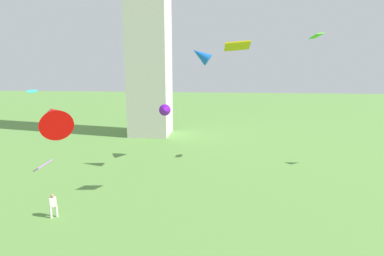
# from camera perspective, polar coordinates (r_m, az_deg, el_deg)

# --- Properties ---
(person_2) EXTENTS (0.49, 0.45, 1.64)m
(person_2) POSITION_cam_1_polar(r_m,az_deg,el_deg) (22.85, -24.33, -12.75)
(person_2) COLOR silver
(person_2) RESTS_ON ground_plane
(kite_flying_0) EXTENTS (0.76, 1.00, 0.51)m
(kite_flying_0) POSITION_cam_1_polar(r_m,az_deg,el_deg) (16.75, -25.92, -6.27)
(kite_flying_0) COLOR #9D33DF
(kite_flying_1) EXTENTS (2.28, 2.46, 1.73)m
(kite_flying_1) POSITION_cam_1_polar(r_m,az_deg,el_deg) (14.02, -24.23, 1.93)
(kite_flying_1) COLOR #C90705
(kite_flying_2) EXTENTS (1.69, 1.22, 0.66)m
(kite_flying_2) POSITION_cam_1_polar(r_m,az_deg,el_deg) (20.86, 8.40, 14.80)
(kite_flying_2) COLOR #BCA70C
(kite_flying_4) EXTENTS (1.16, 1.24, 0.18)m
(kite_flying_4) POSITION_cam_1_polar(r_m,az_deg,el_deg) (26.34, -27.51, 6.06)
(kite_flying_4) COLOR #2CC6B8
(kite_flying_5) EXTENTS (1.22, 1.42, 0.52)m
(kite_flying_5) POSITION_cam_1_polar(r_m,az_deg,el_deg) (31.66, 22.06, 15.53)
(kite_flying_5) COLOR #3EC31A
(kite_flying_6) EXTENTS (1.51, 2.03, 1.43)m
(kite_flying_6) POSITION_cam_1_polar(r_m,az_deg,el_deg) (31.97, -5.10, 3.31)
(kite_flying_6) COLOR #630AB7
(kite_flying_7) EXTENTS (1.95, 1.15, 1.80)m
(kite_flying_7) POSITION_cam_1_polar(r_m,az_deg,el_deg) (27.08, 1.66, 13.33)
(kite_flying_7) COLOR blue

